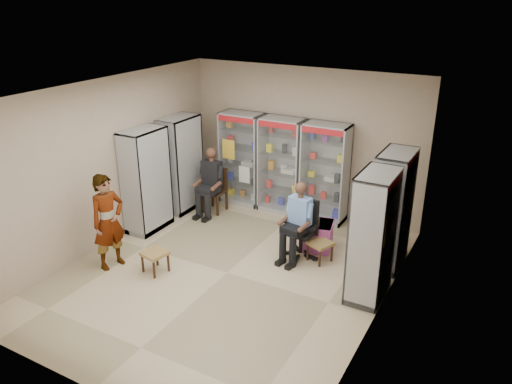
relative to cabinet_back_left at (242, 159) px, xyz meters
The scene contains 18 objects.
floor 3.18m from the cabinet_back_left, 64.54° to the right, with size 6.00×6.00×0.00m, color #C7B38A.
room_shell 3.18m from the cabinet_back_left, 64.54° to the right, with size 5.02×6.02×3.01m.
cabinet_back_left is the anchor object (origin of this frame).
cabinet_back_mid 0.95m from the cabinet_back_left, ahead, with size 0.90×0.50×2.00m, color #A9ACB0.
cabinet_back_right 1.90m from the cabinet_back_left, ahead, with size 0.90×0.50×2.00m, color #B5B9BD.
cabinet_right_far 3.71m from the cabinet_back_left, 17.75° to the right, with size 0.50×0.90×2.00m, color #A5A8AC.
cabinet_right_near 4.18m from the cabinet_back_left, 32.28° to the right, with size 0.50×0.90×2.00m, color silver.
cabinet_left_far 1.32m from the cabinet_back_left, 135.00° to the right, with size 0.50×0.90×2.00m, color #B0B2B7.
cabinet_left_near 2.23m from the cabinet_back_left, 114.61° to the right, with size 0.50×0.90×2.00m, color #B2B5B9.
wooden_chair 0.94m from the cabinet_back_left, 108.90° to the right, with size 0.42×0.42×0.94m, color black.
seated_customer 0.88m from the cabinet_back_left, 107.77° to the right, with size 0.44×0.60×1.34m, color black, non-canonical shape.
office_chair 2.70m from the cabinet_back_left, 37.05° to the right, with size 0.56×0.56×1.04m, color black.
seated_shopkeeper 2.71m from the cabinet_back_left, 37.90° to the right, with size 0.43×0.60×1.32m, color #78BEEE, non-canonical shape.
pink_trunk 2.68m from the cabinet_back_left, 28.22° to the right, with size 0.53×0.51×0.51m, color #AE457B.
tea_glass 2.64m from the cabinet_back_left, 28.53° to the right, with size 0.07×0.07×0.11m, color #603008.
woven_stool_a 3.08m from the cabinet_back_left, 32.94° to the right, with size 0.37×0.37×0.37m, color #AD9149.
woven_stool_b 3.38m from the cabinet_back_left, 85.89° to the right, with size 0.37×0.37×0.37m, color tan.
standing_man 3.51m from the cabinet_back_left, 98.84° to the right, with size 0.60×0.39×1.65m, color #959497.
Camera 1 is at (3.88, -6.06, 4.38)m, focal length 35.00 mm.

